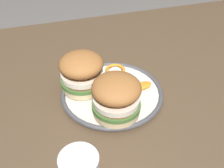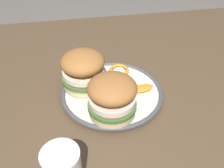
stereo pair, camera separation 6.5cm
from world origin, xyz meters
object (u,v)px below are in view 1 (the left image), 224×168
object	(u,v)px
dinner_plate	(112,93)
sandwich_half_left	(116,96)
dining_table	(134,124)
sandwich_half_right	(82,71)

from	to	relation	value
dinner_plate	sandwich_half_left	size ratio (longest dim) A/B	1.78
dining_table	sandwich_half_left	size ratio (longest dim) A/B	8.81
sandwich_half_right	dining_table	bearing A→B (deg)	-35.15
sandwich_half_left	sandwich_half_right	size ratio (longest dim) A/B	1.07
dining_table	dinner_plate	bearing A→B (deg)	137.27
dinner_plate	sandwich_half_left	distance (m)	0.10
dining_table	dinner_plate	xyz separation A→B (m)	(-0.05, 0.05, 0.09)
sandwich_half_left	sandwich_half_right	world-z (taller)	same
dining_table	sandwich_half_right	bearing A→B (deg)	144.85
dinner_plate	sandwich_half_right	xyz separation A→B (m)	(-0.07, 0.04, 0.06)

